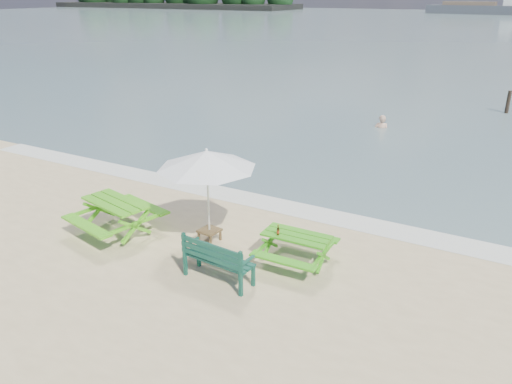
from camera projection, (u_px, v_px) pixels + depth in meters
The scene contains 10 objects.
sea at pixel (507, 28), 78.62m from camera, with size 300.00×300.00×0.00m, color slate.
foam_strip at pixel (271, 204), 13.57m from camera, with size 22.00×0.90×0.01m, color silver.
picnic_table_left at pixel (117, 218), 11.82m from camera, with size 2.07×2.21×0.81m.
picnic_table_right at pixel (296, 249), 10.51m from camera, with size 1.44×1.59×0.67m.
park_bench at pixel (219, 268), 9.90m from camera, with size 1.51×0.61×0.91m.
side_table at pixel (210, 235), 11.52m from camera, with size 0.49×0.49×0.29m.
patio_umbrella at pixel (207, 160), 10.84m from camera, with size 2.44×2.44×2.18m.
beer_bottle at pixel (278, 231), 10.35m from camera, with size 0.06×0.06×0.23m.
swimmer at pixel (381, 134), 21.30m from camera, with size 0.69×0.54×1.68m.
mooring_pilings at pixel (512, 104), 23.67m from camera, with size 0.57×0.77×1.26m.
Camera 1 is at (5.74, -6.48, 5.38)m, focal length 35.00 mm.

